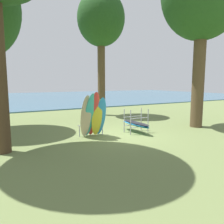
# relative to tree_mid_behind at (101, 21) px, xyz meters

# --- Properties ---
(ground_plane) EXTENTS (80.00, 80.00, 0.00)m
(ground_plane) POSITION_rel_tree_mid_behind_xyz_m (-2.03, -6.49, -7.28)
(ground_plane) COLOR olive
(lake_water) EXTENTS (80.00, 36.00, 0.10)m
(lake_water) POSITION_rel_tree_mid_behind_xyz_m (-2.03, 22.44, -7.23)
(lake_water) COLOR #38607A
(lake_water) RESTS_ON ground
(tree_mid_behind) EXTENTS (3.63, 3.63, 9.53)m
(tree_mid_behind) POSITION_rel_tree_mid_behind_xyz_m (0.00, 0.00, 0.00)
(tree_mid_behind) COLOR brown
(tree_mid_behind) RESTS_ON ground
(leaning_board_pile) EXTENTS (1.36, 1.00, 2.20)m
(leaning_board_pile) POSITION_rel_tree_mid_behind_xyz_m (-3.50, -6.19, -6.26)
(leaning_board_pile) COLOR #C6B289
(leaning_board_pile) RESTS_ON ground
(board_storage_rack) EXTENTS (1.15, 2.13, 1.25)m
(board_storage_rack) POSITION_rel_tree_mid_behind_xyz_m (-1.15, -6.39, -6.80)
(board_storage_rack) COLOR #9EA0A5
(board_storage_rack) RESTS_ON ground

